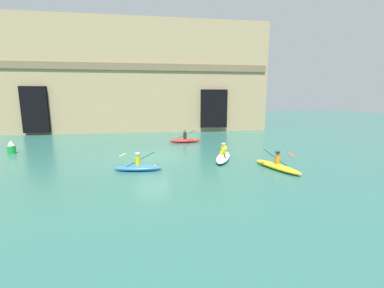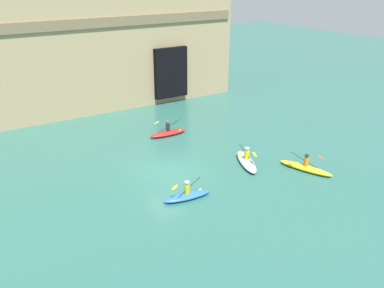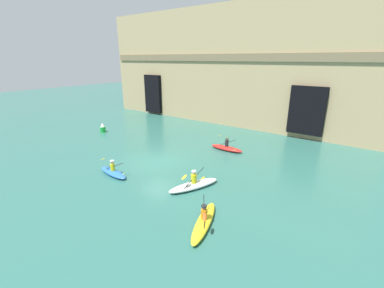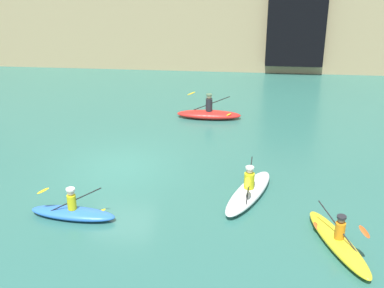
# 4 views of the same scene
# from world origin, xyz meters

# --- Properties ---
(ground_plane) EXTENTS (120.00, 120.00, 0.00)m
(ground_plane) POSITION_xyz_m (0.00, 0.00, 0.00)
(ground_plane) COLOR #2D665B
(kayak_yellow) EXTENTS (1.79, 3.58, 1.18)m
(kayak_yellow) POSITION_xyz_m (7.45, -4.56, 0.22)
(kayak_yellow) COLOR yellow
(kayak_yellow) RESTS_ON ground
(kayak_red) EXTENTS (3.00, 0.84, 1.26)m
(kayak_red) POSITION_xyz_m (3.09, 5.46, 0.24)
(kayak_red) COLOR red
(kayak_red) RESTS_ON ground
(kayak_white) EXTENTS (2.09, 3.50, 1.19)m
(kayak_white) POSITION_xyz_m (4.86, -1.85, 0.24)
(kayak_white) COLOR white
(kayak_white) RESTS_ON ground
(kayak_blue) EXTENTS (2.87, 1.03, 1.13)m
(kayak_blue) POSITION_xyz_m (-0.77, -3.61, 0.21)
(kayak_blue) COLOR blue
(kayak_blue) RESTS_ON ground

